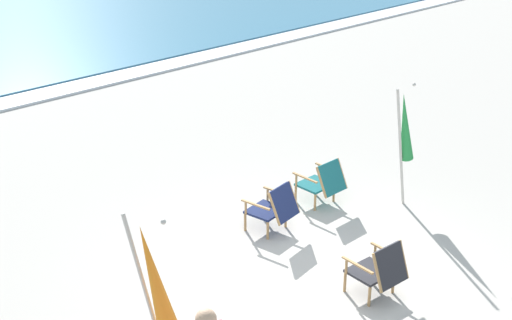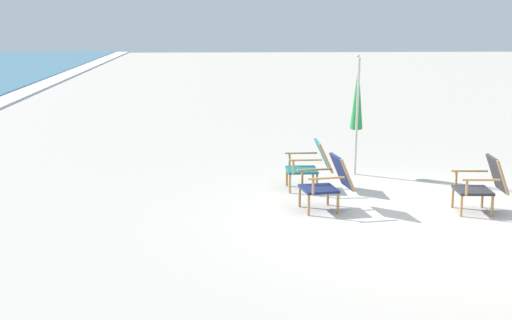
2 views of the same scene
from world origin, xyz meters
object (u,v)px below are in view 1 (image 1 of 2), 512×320
at_px(beach_chair_front_left, 274,207).
at_px(umbrella_furled_green, 405,128).
at_px(umbrella_furled_orange, 154,278).
at_px(beach_chair_mid_center, 323,181).
at_px(beach_chair_front_right, 379,269).

bearing_deg(beach_chair_front_left, umbrella_furled_green, -19.92).
height_order(umbrella_furled_green, umbrella_furled_orange, umbrella_furled_green).
height_order(beach_chair_mid_center, umbrella_furled_green, umbrella_furled_green).
bearing_deg(beach_chair_mid_center, umbrella_furled_orange, -159.70).
distance_m(umbrella_furled_green, umbrella_furled_orange, 5.46).
distance_m(beach_chair_front_left, umbrella_furled_orange, 3.74).
xyz_separation_m(beach_chair_front_left, beach_chair_front_right, (-0.22, -2.18, 0.00)).
distance_m(beach_chair_front_left, umbrella_furled_green, 2.45).
xyz_separation_m(beach_chair_mid_center, umbrella_furled_green, (0.91, -0.88, 0.95)).
bearing_deg(beach_chair_mid_center, beach_chair_front_right, -122.21).
distance_m(beach_chair_front_right, umbrella_furled_orange, 3.25).
height_order(beach_chair_front_left, beach_chair_mid_center, beach_chair_front_left).
relative_size(beach_chair_front_right, beach_chair_mid_center, 1.02).
relative_size(umbrella_furled_green, umbrella_furled_orange, 1.01).
bearing_deg(umbrella_furled_green, beach_chair_mid_center, 136.01).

